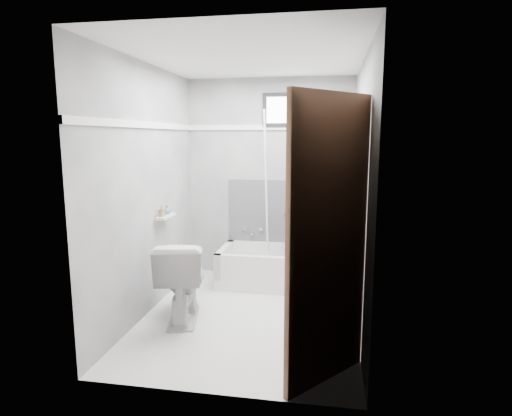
% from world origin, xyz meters
% --- Properties ---
extents(floor, '(2.60, 2.60, 0.00)m').
position_xyz_m(floor, '(0.00, 0.00, 0.00)').
color(floor, white).
rests_on(floor, ground).
extents(ceiling, '(2.60, 2.60, 0.00)m').
position_xyz_m(ceiling, '(0.00, 0.00, 2.40)').
color(ceiling, silver).
rests_on(ceiling, floor).
extents(wall_back, '(2.00, 0.02, 2.40)m').
position_xyz_m(wall_back, '(0.00, 1.30, 1.20)').
color(wall_back, slate).
rests_on(wall_back, floor).
extents(wall_front, '(2.00, 0.02, 2.40)m').
position_xyz_m(wall_front, '(0.00, -1.30, 1.20)').
color(wall_front, slate).
rests_on(wall_front, floor).
extents(wall_left, '(0.02, 2.60, 2.40)m').
position_xyz_m(wall_left, '(-1.00, 0.00, 1.20)').
color(wall_left, slate).
rests_on(wall_left, floor).
extents(wall_right, '(0.02, 2.60, 2.40)m').
position_xyz_m(wall_right, '(1.00, 0.00, 1.20)').
color(wall_right, slate).
rests_on(wall_right, floor).
extents(bathtub, '(1.50, 0.70, 0.42)m').
position_xyz_m(bathtub, '(0.23, 0.93, 0.21)').
color(bathtub, white).
rests_on(bathtub, floor).
extents(office_chair, '(0.74, 0.74, 1.06)m').
position_xyz_m(office_chair, '(0.55, 0.98, 0.65)').
color(office_chair, slate).
rests_on(office_chair, bathtub).
extents(toilet, '(0.59, 0.85, 0.76)m').
position_xyz_m(toilet, '(-0.62, -0.16, 0.38)').
color(toilet, silver).
rests_on(toilet, floor).
extents(door, '(0.78, 0.78, 2.00)m').
position_xyz_m(door, '(0.98, -1.28, 1.00)').
color(door, brown).
rests_on(door, floor).
extents(window, '(0.66, 0.04, 0.40)m').
position_xyz_m(window, '(0.25, 1.29, 2.02)').
color(window, black).
rests_on(window, wall_back).
extents(backerboard, '(1.50, 0.02, 0.78)m').
position_xyz_m(backerboard, '(0.25, 1.29, 0.80)').
color(backerboard, '#4C4C4F').
rests_on(backerboard, wall_back).
extents(trim_back, '(2.00, 0.02, 0.06)m').
position_xyz_m(trim_back, '(0.00, 1.29, 1.82)').
color(trim_back, white).
rests_on(trim_back, wall_back).
extents(trim_left, '(0.02, 2.60, 0.06)m').
position_xyz_m(trim_left, '(-0.99, 0.00, 1.82)').
color(trim_left, white).
rests_on(trim_left, wall_left).
extents(pole, '(0.02, 0.40, 1.92)m').
position_xyz_m(pole, '(-0.00, 1.06, 1.05)').
color(pole, white).
rests_on(pole, bathtub).
extents(shelf, '(0.10, 0.32, 0.02)m').
position_xyz_m(shelf, '(-0.93, 0.27, 0.90)').
color(shelf, silver).
rests_on(shelf, wall_left).
extents(soap_bottle_a, '(0.07, 0.07, 0.11)m').
position_xyz_m(soap_bottle_a, '(-0.94, 0.19, 0.97)').
color(soap_bottle_a, olive).
rests_on(soap_bottle_a, shelf).
extents(soap_bottle_b, '(0.10, 0.10, 0.10)m').
position_xyz_m(soap_bottle_b, '(-0.94, 0.33, 0.96)').
color(soap_bottle_b, '#466E81').
rests_on(soap_bottle_b, shelf).
extents(faucet, '(0.26, 0.10, 0.16)m').
position_xyz_m(faucet, '(-0.20, 1.27, 0.55)').
color(faucet, silver).
rests_on(faucet, wall_back).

